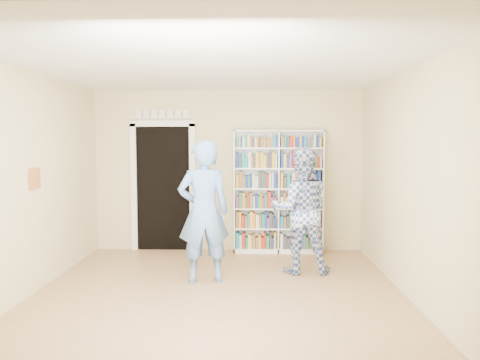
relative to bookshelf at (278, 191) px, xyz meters
The scene contains 11 objects.
floor 2.70m from the bookshelf, 109.80° to the right, with size 5.00×5.00×0.00m, color #9A6E4A.
ceiling 3.00m from the bookshelf, 109.80° to the right, with size 5.00×5.00×0.00m, color white.
wall_back 0.92m from the bookshelf, 169.54° to the left, with size 4.50×4.50×0.00m, color beige.
wall_left 3.90m from the bookshelf, 142.85° to the right, with size 5.00×5.00×0.00m, color beige.
wall_right 2.75m from the bookshelf, 59.05° to the right, with size 5.00×5.00×0.00m, color beige.
bookshelf is the anchor object (origin of this frame).
doorway 1.95m from the bookshelf, behind, with size 1.10×0.08×2.43m.
wall_art 3.77m from the bookshelf, 145.10° to the right, with size 0.03×0.25×0.25m, color brown.
man_blue 1.99m from the bookshelf, 122.45° to the right, with size 0.68×0.44×1.86m, color #608DD7.
man_plaid 1.24m from the bookshelf, 78.32° to the right, with size 0.86×0.67×1.76m, color #2E488D.
paper_sheet 1.44m from the bookshelf, 76.79° to the right, with size 0.19×0.01×0.27m, color white.
Camera 1 is at (0.41, -5.38, 1.84)m, focal length 35.00 mm.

